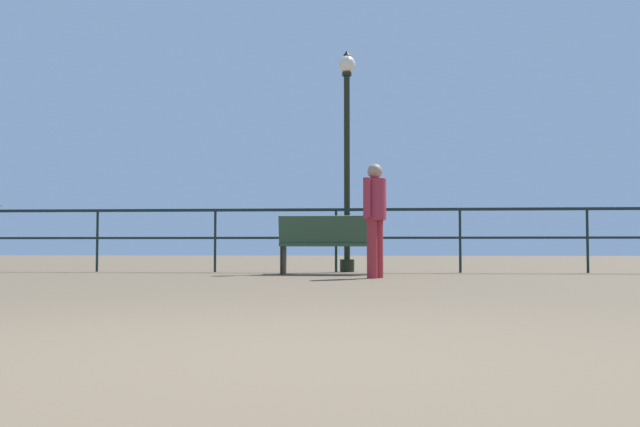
# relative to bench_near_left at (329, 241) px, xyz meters

# --- Properties ---
(ground_plane) EXTENTS (60.00, 60.00, 0.00)m
(ground_plane) POSITION_rel_bench_near_left_xyz_m (0.07, -8.31, -0.53)
(ground_plane) COLOR brown
(pier_railing) EXTENTS (21.32, 0.05, 1.11)m
(pier_railing) POSITION_rel_bench_near_left_xyz_m (0.07, 0.86, 0.29)
(pier_railing) COLOR black
(pier_railing) RESTS_ON ground_plane
(bench_near_left) EXTENTS (1.61, 0.67, 0.94)m
(bench_near_left) POSITION_rel_bench_near_left_xyz_m (0.00, 0.00, 0.00)
(bench_near_left) COLOR #304D34
(bench_near_left) RESTS_ON ground_plane
(lamppost_center) EXTENTS (0.31, 0.31, 3.96)m
(lamppost_center) POSITION_rel_bench_near_left_xyz_m (0.25, 1.10, 1.74)
(lamppost_center) COLOR black
(lamppost_center) RESTS_ON ground_plane
(person_by_bench) EXTENTS (0.33, 0.46, 1.63)m
(person_by_bench) POSITION_rel_bench_near_left_xyz_m (0.72, -1.24, 0.41)
(person_by_bench) COLOR #A1262E
(person_by_bench) RESTS_ON ground_plane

